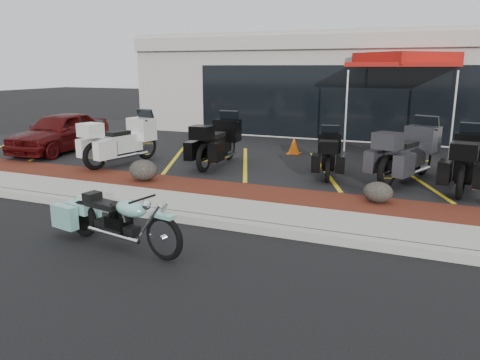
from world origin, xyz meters
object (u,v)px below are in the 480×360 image
at_px(traffic_cone, 294,145).
at_px(touring_white, 146,134).
at_px(parked_car, 60,132).
at_px(hero_cruiser, 164,231).
at_px(popup_canopy, 405,61).

bearing_deg(traffic_cone, touring_white, -146.08).
bearing_deg(traffic_cone, parked_car, -160.03).
height_order(parked_car, traffic_cone, parked_car).
xyz_separation_m(touring_white, traffic_cone, (3.68, 2.47, -0.46)).
relative_size(hero_cruiser, popup_canopy, 0.75).
height_order(hero_cruiser, touring_white, touring_white).
bearing_deg(popup_canopy, touring_white, -139.58).
bearing_deg(touring_white, hero_cruiser, -132.08).
relative_size(parked_car, popup_canopy, 1.06).
xyz_separation_m(touring_white, parked_car, (-3.16, -0.01, -0.10)).
bearing_deg(parked_car, popup_canopy, 23.64).
distance_m(hero_cruiser, parked_car, 9.31).
distance_m(parked_car, traffic_cone, 7.28).
bearing_deg(parked_car, hero_cruiser, -41.99).
bearing_deg(touring_white, parked_car, 102.34).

